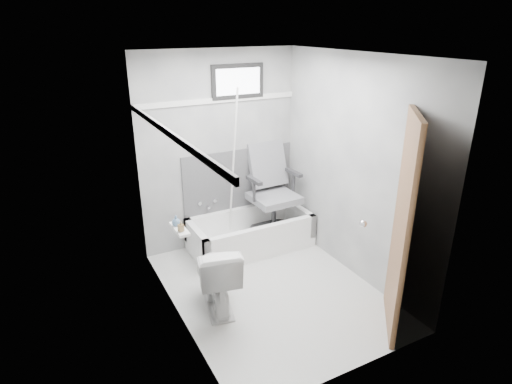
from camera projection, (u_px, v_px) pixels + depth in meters
floor at (271, 289)px, 4.57m from camera, size 2.60×2.60×0.00m
ceiling at (275, 55)px, 3.69m from camera, size 2.60×2.60×0.00m
wall_back at (220, 151)px, 5.20m from camera, size 2.00×0.02×2.40m
wall_front at (363, 241)px, 3.06m from camera, size 2.00×0.02×2.40m
wall_left at (173, 204)px, 3.70m from camera, size 0.02×2.60×2.40m
wall_right at (354, 169)px, 4.56m from camera, size 0.02×2.60×2.40m
bathtub at (251, 232)px, 5.36m from camera, size 1.50×0.70×0.42m
office_chair at (274, 191)px, 5.35m from camera, size 0.68×0.68×1.14m
toilet at (216, 275)px, 4.18m from camera, size 0.56×0.80×0.72m
door at (450, 235)px, 3.58m from camera, size 0.78×0.78×2.00m
window at (238, 81)px, 4.99m from camera, size 0.66×0.04×0.40m
backerboard at (239, 179)px, 5.45m from camera, size 1.50×0.02×0.78m
trim_back at (218, 100)px, 4.96m from camera, size 2.00×0.02×0.06m
trim_left at (169, 133)px, 3.47m from camera, size 0.02×2.60×0.06m
pole at (233, 168)px, 5.09m from camera, size 0.02×0.35×1.93m
shelf at (180, 229)px, 3.91m from camera, size 0.10×0.32×0.02m
soap_bottle_a at (181, 226)px, 3.82m from camera, size 0.06×0.06×0.10m
soap_bottle_b at (176, 221)px, 3.93m from camera, size 0.10×0.10×0.10m
faucet at (207, 204)px, 5.33m from camera, size 0.26×0.10×0.16m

